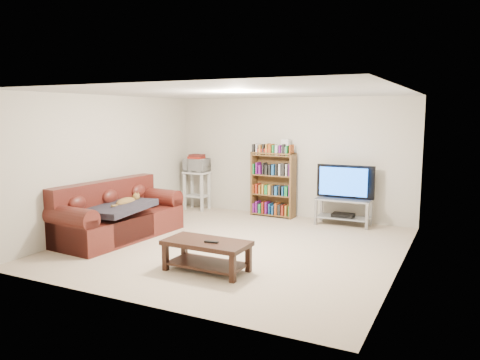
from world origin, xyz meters
The scene contains 19 objects.
floor centered at (0.00, 0.00, 0.00)m, with size 5.00×5.00×0.00m, color beige.
ceiling centered at (0.00, 0.00, 2.40)m, with size 5.00×5.00×0.00m, color white.
wall_back centered at (0.00, 2.50, 1.20)m, with size 5.00×5.00×0.00m, color beige.
wall_front centered at (0.00, -2.50, 1.20)m, with size 5.00×5.00×0.00m, color beige.
wall_left centered at (-2.50, 0.00, 1.20)m, with size 5.00×5.00×0.00m, color beige.
wall_right centered at (2.50, 0.00, 1.20)m, with size 5.00×5.00×0.00m, color beige.
sofa centered at (-2.04, -0.41, 0.33)m, with size 1.13×2.29×0.95m.
blanket centered at (-1.86, -0.58, 0.55)m, with size 0.86×1.11×0.10m, color #25232C.
cat centered at (-1.85, -0.38, 0.61)m, with size 0.24×0.61×0.18m, color brown, non-canonical shape.
coffee_table centered at (0.21, -1.22, 0.29)m, with size 1.14×0.58×0.41m.
remote centered at (0.31, -1.27, 0.42)m, with size 0.19×0.05×0.02m, color black.
tv_stand centered at (1.19, 2.16, 0.34)m, with size 1.01×0.47×0.50m.
television centered at (1.19, 2.16, 0.82)m, with size 1.08×0.14×0.62m, color black.
dvd_player centered at (1.19, 2.16, 0.19)m, with size 0.40×0.28×0.06m, color black.
bookshelf centered at (-0.29, 2.29, 0.67)m, with size 0.92×0.32×1.31m.
shelf_clutter centered at (-0.19, 2.29, 1.41)m, with size 0.67×0.21×0.28m.
microwave_stand centered at (-2.04, 2.18, 0.53)m, with size 0.53×0.39×0.83m.
microwave centered at (-2.04, 2.18, 0.97)m, with size 0.51×0.35×0.28m, color silver.
game_boxes centered at (-2.04, 2.18, 1.14)m, with size 0.30×0.27×0.05m, color maroon.
Camera 1 is at (3.28, -6.40, 2.08)m, focal length 35.00 mm.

